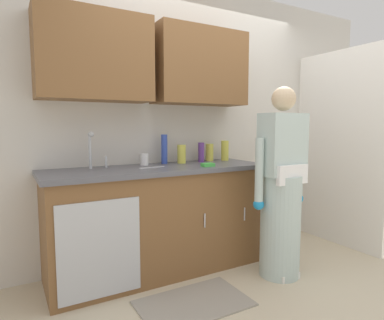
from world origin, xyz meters
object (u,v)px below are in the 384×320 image
Objects in this scene: cup_by_sink at (144,159)px; person_at_sink at (281,197)px; bottle_cleaner_spray at (182,154)px; bottle_water_short at (225,151)px; bottle_water_tall at (164,149)px; bottle_soap at (201,152)px; bottle_dish_liquid at (210,152)px; sponge at (208,165)px; sink at (100,172)px; knife_on_counter at (152,167)px.

person_at_sink is at bearing -39.63° from cup_by_sink.
bottle_water_short reaches higher than bottle_cleaner_spray.
bottle_soap is at bearing -6.50° from bottle_water_tall.
sponge is at bearing -124.56° from bottle_dish_liquid.
sink reaches higher than knife_on_counter.
bottle_water_short reaches higher than knife_on_counter.
sink reaches higher than sponge.
bottle_water_tall is at bearing 176.14° from bottle_water_short.
bottle_soap is 0.80× the size of knife_on_counter.
sponge is (0.45, -0.37, -0.04)m from cup_by_sink.
bottle_water_short is at bearing 94.25° from person_at_sink.
cup_by_sink is at bearing 77.58° from knife_on_counter.
bottle_water_tall is 2.50× the size of sponge.
person_at_sink reaches higher than bottle_dish_liquid.
sink is 0.48m from cup_by_sink.
bottle_soap reaches higher than knife_on_counter.
cup_by_sink is 0.96× the size of sponge.
person_at_sink is at bearing -41.22° from knife_on_counter.
person_at_sink is at bearing -52.87° from bottle_cleaner_spray.
cup_by_sink is (-0.59, 0.02, -0.04)m from bottle_soap.
bottle_soap is 0.60m from cup_by_sink.
knife_on_counter is 0.49m from sponge.
bottle_dish_liquid is at bearing 7.32° from bottle_cleaner_spray.
person_at_sink is at bearing -23.93° from sink.
bottle_dish_liquid is at bearing 6.88° from knife_on_counter.
knife_on_counter is at bearing 160.27° from sponge.
sink is 2.08× the size of knife_on_counter.
sponge is at bearing -112.32° from bottle_soap.
bottle_dish_liquid is at bearing 1.36° from cup_by_sink.
bottle_soap reaches higher than sponge.
sink is 0.44m from knife_on_counter.
sink reaches higher than cup_by_sink.
sink reaches higher than bottle_dish_liquid.
bottle_water_short is at bearing -12.77° from bottle_dish_liquid.
sink reaches higher than bottle_cleaner_spray.
bottle_water_tall is 0.35m from knife_on_counter.
person_at_sink reaches higher than bottle_water_short.
bottle_cleaner_spray is (0.81, 0.13, 0.10)m from sink.
bottle_water_short reaches higher than cup_by_sink.
person_at_sink is at bearing -39.99° from sponge.
person_at_sink is 0.89m from bottle_dish_liquid.
sponge is (-0.43, -0.35, -0.09)m from bottle_water_short.
sponge is at bearing -76.63° from bottle_cleaner_spray.
bottle_dish_liquid is 0.50m from bottle_water_tall.
bottle_cleaner_spray is at bearing -18.49° from bottle_water_tall.
sink is at bearing -173.86° from bottle_water_short.
bottle_dish_liquid reaches higher than knife_on_counter.
bottle_cleaner_spray is 0.37m from cup_by_sink.
bottle_dish_liquid is 0.17m from bottle_water_short.
bottle_cleaner_spray is at bearing 127.13° from person_at_sink.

